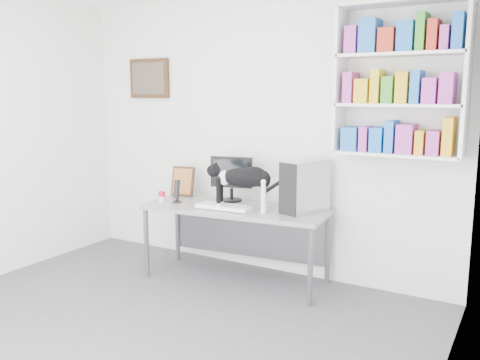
{
  "coord_description": "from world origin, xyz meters",
  "views": [
    {
      "loc": [
        2.39,
        -2.38,
        1.75
      ],
      "look_at": [
        0.1,
        1.53,
        0.97
      ],
      "focal_mm": 38.0,
      "sensor_mm": 36.0,
      "label": 1
    }
  ],
  "objects_px": {
    "monitor": "(232,179)",
    "speaker": "(177,191)",
    "leaning_print": "(183,181)",
    "desk": "(236,244)",
    "bookshelf": "(400,80)",
    "keyboard": "(224,207)",
    "pc_tower": "(305,186)",
    "soup_can": "(162,197)",
    "cat": "(244,188)"
  },
  "relations": [
    {
      "from": "soup_can",
      "to": "monitor",
      "type": "bearing_deg",
      "value": 32.18
    },
    {
      "from": "pc_tower",
      "to": "bookshelf",
      "type": "bearing_deg",
      "value": 28.36
    },
    {
      "from": "leaning_print",
      "to": "desk",
      "type": "bearing_deg",
      "value": -18.34
    },
    {
      "from": "speaker",
      "to": "monitor",
      "type": "bearing_deg",
      "value": 31.24
    },
    {
      "from": "cat",
      "to": "keyboard",
      "type": "bearing_deg",
      "value": 171.52
    },
    {
      "from": "speaker",
      "to": "cat",
      "type": "relative_size",
      "value": 0.35
    },
    {
      "from": "pc_tower",
      "to": "monitor",
      "type": "bearing_deg",
      "value": -167.84
    },
    {
      "from": "bookshelf",
      "to": "keyboard",
      "type": "relative_size",
      "value": 2.45
    },
    {
      "from": "bookshelf",
      "to": "soup_can",
      "type": "xyz_separation_m",
      "value": [
        -2.09,
        -0.46,
        -1.09
      ]
    },
    {
      "from": "keyboard",
      "to": "speaker",
      "type": "xyz_separation_m",
      "value": [
        -0.54,
        0.0,
        0.1
      ]
    },
    {
      "from": "monitor",
      "to": "cat",
      "type": "relative_size",
      "value": 0.67
    },
    {
      "from": "bookshelf",
      "to": "desk",
      "type": "bearing_deg",
      "value": -167.54
    },
    {
      "from": "keyboard",
      "to": "monitor",
      "type": "bearing_deg",
      "value": 106.45
    },
    {
      "from": "desk",
      "to": "cat",
      "type": "distance_m",
      "value": 0.59
    },
    {
      "from": "keyboard",
      "to": "pc_tower",
      "type": "xyz_separation_m",
      "value": [
        0.67,
        0.27,
        0.21
      ]
    },
    {
      "from": "speaker",
      "to": "soup_can",
      "type": "distance_m",
      "value": 0.17
    },
    {
      "from": "desk",
      "to": "pc_tower",
      "type": "height_order",
      "value": "pc_tower"
    },
    {
      "from": "desk",
      "to": "speaker",
      "type": "height_order",
      "value": "speaker"
    },
    {
      "from": "speaker",
      "to": "soup_can",
      "type": "xyz_separation_m",
      "value": [
        -0.15,
        -0.04,
        -0.07
      ]
    },
    {
      "from": "desk",
      "to": "pc_tower",
      "type": "bearing_deg",
      "value": 6.59
    },
    {
      "from": "pc_tower",
      "to": "cat",
      "type": "distance_m",
      "value": 0.54
    },
    {
      "from": "desk",
      "to": "monitor",
      "type": "xyz_separation_m",
      "value": [
        -0.16,
        0.2,
        0.58
      ]
    },
    {
      "from": "monitor",
      "to": "keyboard",
      "type": "relative_size",
      "value": 0.87
    },
    {
      "from": "pc_tower",
      "to": "speaker",
      "type": "distance_m",
      "value": 1.24
    },
    {
      "from": "bookshelf",
      "to": "soup_can",
      "type": "distance_m",
      "value": 2.4
    },
    {
      "from": "monitor",
      "to": "cat",
      "type": "distance_m",
      "value": 0.43
    },
    {
      "from": "desk",
      "to": "keyboard",
      "type": "height_order",
      "value": "keyboard"
    },
    {
      "from": "keyboard",
      "to": "speaker",
      "type": "height_order",
      "value": "speaker"
    },
    {
      "from": "desk",
      "to": "cat",
      "type": "bearing_deg",
      "value": -42.34
    },
    {
      "from": "desk",
      "to": "bookshelf",
      "type": "bearing_deg",
      "value": 6.34
    },
    {
      "from": "leaning_print",
      "to": "cat",
      "type": "xyz_separation_m",
      "value": [
        0.87,
        -0.28,
        0.05
      ]
    },
    {
      "from": "desk",
      "to": "soup_can",
      "type": "bearing_deg",
      "value": -173.57
    },
    {
      "from": "bookshelf",
      "to": "pc_tower",
      "type": "height_order",
      "value": "bookshelf"
    },
    {
      "from": "monitor",
      "to": "pc_tower",
      "type": "height_order",
      "value": "pc_tower"
    },
    {
      "from": "monitor",
      "to": "keyboard",
      "type": "height_order",
      "value": "monitor"
    },
    {
      "from": "leaning_print",
      "to": "cat",
      "type": "bearing_deg",
      "value": -22.73
    },
    {
      "from": "leaning_print",
      "to": "soup_can",
      "type": "relative_size",
      "value": 3.15
    },
    {
      "from": "bookshelf",
      "to": "leaning_print",
      "type": "bearing_deg",
      "value": -176.48
    },
    {
      "from": "desk",
      "to": "cat",
      "type": "relative_size",
      "value": 2.58
    },
    {
      "from": "monitor",
      "to": "speaker",
      "type": "distance_m",
      "value": 0.54
    },
    {
      "from": "soup_can",
      "to": "cat",
      "type": "distance_m",
      "value": 0.89
    },
    {
      "from": "speaker",
      "to": "leaning_print",
      "type": "height_order",
      "value": "leaning_print"
    },
    {
      "from": "speaker",
      "to": "leaning_print",
      "type": "xyz_separation_m",
      "value": [
        -0.15,
        0.3,
        0.04
      ]
    },
    {
      "from": "keyboard",
      "to": "speaker",
      "type": "bearing_deg",
      "value": 175.66
    },
    {
      "from": "desk",
      "to": "monitor",
      "type": "bearing_deg",
      "value": 123.64
    },
    {
      "from": "monitor",
      "to": "soup_can",
      "type": "height_order",
      "value": "monitor"
    },
    {
      "from": "pc_tower",
      "to": "soup_can",
      "type": "height_order",
      "value": "pc_tower"
    },
    {
      "from": "cat",
      "to": "leaning_print",
      "type": "bearing_deg",
      "value": 146.26
    },
    {
      "from": "bookshelf",
      "to": "monitor",
      "type": "bearing_deg",
      "value": -176.07
    },
    {
      "from": "bookshelf",
      "to": "leaning_print",
      "type": "height_order",
      "value": "bookshelf"
    }
  ]
}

